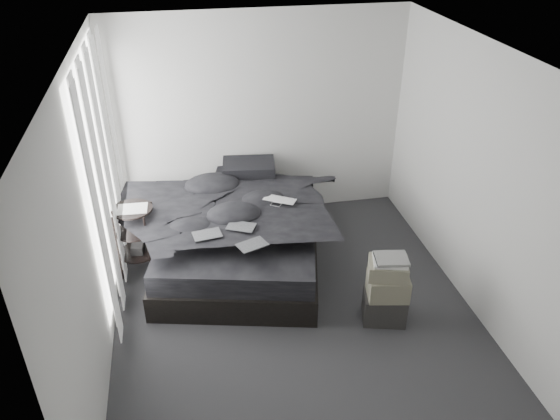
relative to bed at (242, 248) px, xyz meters
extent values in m
cube|color=#2D2C2F|center=(0.41, -1.02, -0.15)|extent=(3.60, 4.20, 0.01)
cube|color=white|center=(0.41, -1.02, 2.45)|extent=(3.60, 4.20, 0.01)
cube|color=silver|center=(0.41, 1.08, 1.15)|extent=(3.60, 0.01, 2.60)
cube|color=silver|center=(0.41, -3.12, 1.15)|extent=(3.60, 0.01, 2.60)
cube|color=silver|center=(-1.39, -1.02, 1.15)|extent=(0.01, 4.20, 2.60)
cube|color=silver|center=(2.21, -1.02, 1.15)|extent=(0.01, 4.20, 2.60)
cube|color=white|center=(-1.37, -0.12, 1.20)|extent=(0.02, 2.00, 2.30)
cube|color=white|center=(-1.32, -0.12, 1.13)|extent=(0.06, 2.12, 2.48)
cube|color=black|center=(0.00, 0.00, 0.00)|extent=(2.18, 2.58, 0.31)
cube|color=black|center=(0.00, 0.00, 0.27)|extent=(2.10, 2.50, 0.24)
imported|color=black|center=(-0.01, -0.05, 0.52)|extent=(2.06, 2.25, 0.26)
cube|color=black|center=(0.15, 0.86, 0.47)|extent=(0.76, 0.60, 0.15)
cube|color=black|center=(0.22, 0.82, 0.62)|extent=(0.68, 0.51, 0.14)
imported|color=silver|center=(0.42, -0.04, 0.67)|extent=(0.43, 0.39, 0.03)
cube|color=black|center=(-0.40, -0.52, 0.66)|extent=(0.31, 0.23, 0.01)
cube|color=black|center=(-0.05, -0.44, 0.67)|extent=(0.34, 0.29, 0.01)
cube|color=black|center=(0.02, -0.79, 0.67)|extent=(0.33, 0.28, 0.01)
cylinder|color=black|center=(-1.15, 0.01, 0.25)|extent=(0.52, 0.52, 0.80)
cube|color=white|center=(-1.15, 0.00, 0.66)|extent=(0.32, 0.24, 0.02)
cube|color=black|center=(-0.54, -0.45, -0.08)|extent=(0.19, 0.23, 0.14)
cube|color=black|center=(1.26, -1.28, 0.00)|extent=(0.48, 0.42, 0.30)
cube|color=#6B6754|center=(1.26, -1.29, 0.27)|extent=(0.44, 0.37, 0.23)
cube|color=#6B6754|center=(1.25, -1.28, 0.47)|extent=(0.44, 0.39, 0.16)
cube|color=silver|center=(1.26, -1.28, 0.56)|extent=(0.37, 0.32, 0.03)
cube|color=silver|center=(1.26, -1.29, 0.59)|extent=(0.34, 0.29, 0.03)
camera|label=1|loc=(-0.56, -5.17, 3.60)|focal=35.00mm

